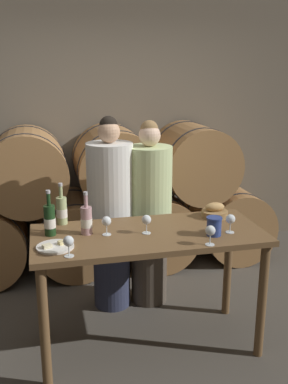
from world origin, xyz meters
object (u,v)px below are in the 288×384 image
tasting_table (149,249)px  wine_glass_far_right (230,220)px  wine_glass_right (210,231)px  person_left (111,215)px  wine_glass_center (146,220)px  wine_bottle_red (50,220)px  bread_basket (215,212)px  wine_glass_far_left (68,242)px  wine_glass_left (106,222)px  cheese_plate (55,247)px  blue_crock (214,225)px  wine_bottle_white (62,210)px  person_right (149,215)px  wine_bottle_rose (86,220)px

tasting_table → wine_glass_far_right: 0.60m
wine_glass_right → wine_glass_far_right: size_ratio=1.00×
person_left → wine_glass_center: 0.71m
wine_bottle_red → wine_glass_right: wine_bottle_red is taller
wine_bottle_red → bread_basket: size_ratio=1.58×
wine_glass_far_left → wine_glass_center: same height
wine_glass_center → wine_glass_right: 0.45m
tasting_table → wine_glass_left: (-0.29, 0.02, 0.22)m
tasting_table → wine_glass_far_left: bearing=-153.1°
cheese_plate → bread_basket: bearing=15.7°
blue_crock → wine_glass_left: (-0.71, 0.17, 0.02)m
wine_bottle_white → wine_glass_right: 1.09m
wine_bottle_red → wine_glass_center: bearing=-10.4°
wine_glass_center → wine_glass_far_left: bearing=-153.6°
wine_glass_far_right → person_right: bearing=115.7°
wine_bottle_white → wine_glass_left: size_ratio=2.32×
wine_bottle_red → wine_glass_far_left: (0.10, -0.39, -0.01)m
wine_bottle_red → cheese_plate: 0.26m
wine_glass_far_left → bread_basket: bearing=23.5°
wine_glass_right → wine_glass_far_left: bearing=178.5°
person_right → wine_bottle_white: 0.84m
blue_crock → wine_glass_left: 0.73m
wine_glass_right → person_left: bearing=117.0°
wine_glass_left → wine_glass_right: 0.70m
cheese_plate → wine_glass_far_left: 0.19m
person_left → wine_bottle_white: person_left is taller
person_left → wine_bottle_white: size_ratio=5.32×
person_left → tasting_table: bearing=-76.0°
blue_crock → person_left: bearing=125.7°
wine_glass_far_right → wine_glass_right: bearing=-140.4°
wine_bottle_red → wine_glass_right: bearing=-22.6°
person_right → blue_crock: 0.86m
tasting_table → wine_bottle_red: bearing=171.2°
person_left → wine_bottle_red: bearing=-132.0°
wine_bottle_white → wine_glass_right: bearing=-34.7°
cheese_plate → wine_glass_center: 0.64m
wine_bottle_rose → wine_glass_left: 0.14m
bread_basket → wine_glass_far_right: bearing=-93.5°
blue_crock → wine_glass_far_left: 0.99m
wine_glass_left → wine_glass_right: (0.62, -0.33, 0.00)m
wine_glass_left → blue_crock: bearing=-13.6°
wine_bottle_white → wine_glass_far_left: size_ratio=2.32×
wine_glass_far_left → wine_glass_left: 0.41m
wine_glass_far_left → wine_glass_center: (0.54, 0.27, 0.00)m
bread_basket → wine_glass_center: wine_glass_center is taller
person_right → wine_glass_far_right: (0.38, -0.79, 0.19)m
bread_basket → blue_crock: bearing=-112.4°
person_right → wine_glass_center: size_ratio=12.05×
wine_bottle_red → bread_basket: 1.23m
wine_bottle_rose → wine_glass_far_left: 0.38m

